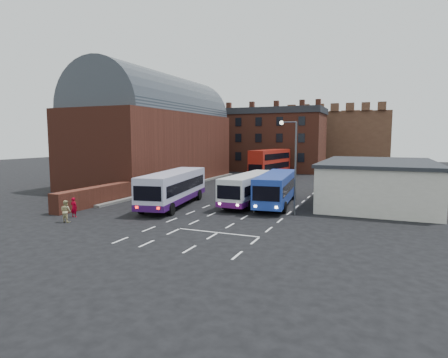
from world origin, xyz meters
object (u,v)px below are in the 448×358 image
at_px(bus_white_inbound, 250,186).
at_px(pedestrian_red, 74,207).
at_px(bus_blue, 276,187).
at_px(pedestrian_beige, 66,211).
at_px(street_lamp, 293,158).
at_px(bus_white_outbound, 174,186).
at_px(bus_red_double, 270,163).

xyz_separation_m(bus_white_inbound, pedestrian_red, (-11.41, -11.55, -0.92)).
height_order(bus_blue, pedestrian_beige, bus_blue).
distance_m(bus_blue, street_lamp, 5.34).
height_order(pedestrian_red, pedestrian_beige, pedestrian_beige).
distance_m(street_lamp, pedestrian_beige, 18.69).
xyz_separation_m(bus_white_outbound, bus_white_inbound, (6.38, 3.91, -0.20)).
bearing_deg(street_lamp, bus_blue, 121.75).
height_order(bus_white_outbound, pedestrian_red, bus_white_outbound).
xyz_separation_m(bus_white_outbound, bus_red_double, (1.38, 29.03, 0.49)).
bearing_deg(street_lamp, bus_white_outbound, -178.46).
height_order(bus_red_double, pedestrian_beige, bus_red_double).
distance_m(bus_white_inbound, street_lamp, 6.87).
height_order(street_lamp, pedestrian_beige, street_lamp).
bearing_deg(bus_red_double, pedestrian_red, 88.05).
relative_size(pedestrian_red, pedestrian_beige, 0.95).
bearing_deg(bus_white_inbound, street_lamp, 145.11).
relative_size(bus_white_inbound, bus_red_double, 0.93).
height_order(bus_red_double, street_lamp, street_lamp).
bearing_deg(pedestrian_beige, bus_blue, -130.86).
bearing_deg(bus_red_double, street_lamp, 117.11).
bearing_deg(bus_white_inbound, pedestrian_beige, 52.57).
xyz_separation_m(bus_white_inbound, street_lamp, (4.97, -3.61, 3.07)).
distance_m(bus_white_outbound, pedestrian_beige, 10.28).
height_order(bus_blue, street_lamp, street_lamp).
xyz_separation_m(bus_white_outbound, street_lamp, (11.36, 0.30, 2.87)).
bearing_deg(pedestrian_red, pedestrian_beige, 114.88).
bearing_deg(bus_blue, bus_red_double, -79.05).
xyz_separation_m(bus_blue, pedestrian_red, (-14.05, -11.71, -1.01)).
relative_size(bus_white_outbound, bus_blue, 1.07).
distance_m(bus_white_outbound, bus_white_inbound, 7.49).
bearing_deg(bus_white_inbound, pedestrian_red, 46.43).
bearing_deg(bus_white_inbound, bus_blue, -175.46).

